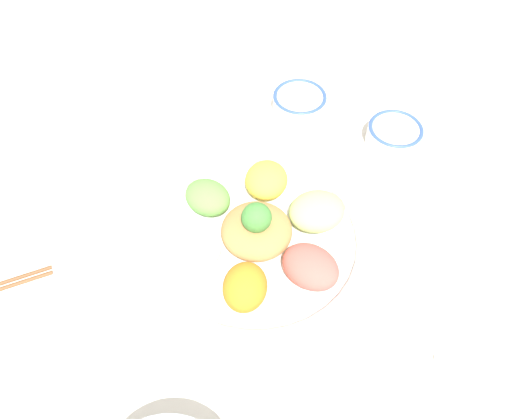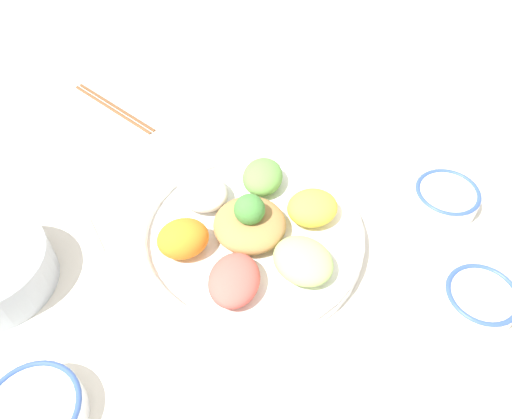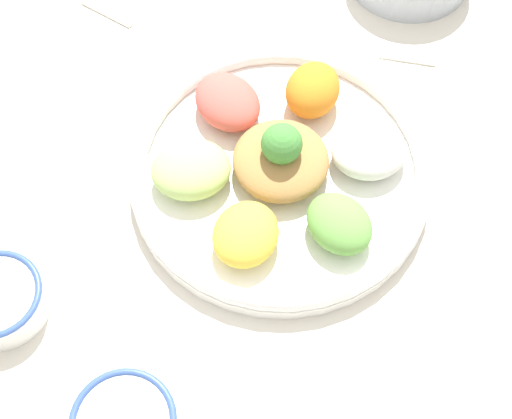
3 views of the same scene
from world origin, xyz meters
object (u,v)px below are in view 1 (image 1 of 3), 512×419
object	(u,v)px
sauce_bowl_red	(299,102)
serving_spoon_main	(137,380)
serving_spoon_extra	(494,377)
salad_platter	(257,236)
sauce_bowl_dark	(394,135)

from	to	relation	value
sauce_bowl_red	serving_spoon_main	xyz separation A→B (m)	(-0.53, -0.27, -0.02)
sauce_bowl_red	serving_spoon_extra	distance (m)	0.59
sauce_bowl_red	salad_platter	bearing A→B (deg)	-143.41
serving_spoon_extra	serving_spoon_main	bearing A→B (deg)	19.50
salad_platter	serving_spoon_main	xyz separation A→B (m)	(-0.26, -0.07, -0.02)
salad_platter	serving_spoon_main	world-z (taller)	salad_platter
sauce_bowl_dark	serving_spoon_main	bearing A→B (deg)	-171.93
sauce_bowl_dark	serving_spoon_main	xyz separation A→B (m)	(-0.61, -0.09, -0.02)
salad_platter	serving_spoon_extra	world-z (taller)	salad_platter
serving_spoon_main	sauce_bowl_red	bearing A→B (deg)	63.36
sauce_bowl_dark	sauce_bowl_red	bearing A→B (deg)	112.79
sauce_bowl_red	sauce_bowl_dark	bearing A→B (deg)	-67.21
sauce_bowl_red	serving_spoon_main	distance (m)	0.59
salad_platter	serving_spoon_main	distance (m)	0.27
sauce_bowl_red	sauce_bowl_dark	world-z (taller)	sauce_bowl_dark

